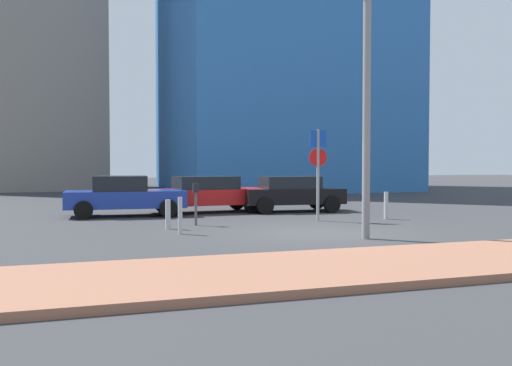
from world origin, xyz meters
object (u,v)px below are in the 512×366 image
object	(u,v)px
street_lamp	(367,88)
traffic_bollard_near	(386,206)
parked_car_black	(292,193)
parked_car_blue	(124,196)
parked_car_red	(207,193)
parking_meter	(196,198)
parking_sign_post	(318,163)
traffic_bollard_far	(180,216)
traffic_bollard_mid	(168,214)

from	to	relation	value
street_lamp	traffic_bollard_near	xyz separation A→B (m)	(3.20, 4.25, -3.35)
parked_car_black	street_lamp	world-z (taller)	street_lamp
parked_car_blue	parked_car_black	bearing A→B (deg)	-1.02
parked_car_red	parked_car_black	world-z (taller)	parked_car_red
parked_car_blue	parking_meter	world-z (taller)	parked_car_blue
parked_car_black	parking_meter	bearing A→B (deg)	-141.96
parking_sign_post	traffic_bollard_near	xyz separation A→B (m)	(2.48, -0.20, -1.45)
parked_car_black	traffic_bollard_near	xyz separation A→B (m)	(1.93, -3.85, -0.28)
street_lamp	parking_sign_post	bearing A→B (deg)	80.81
parked_car_red	traffic_bollard_far	xyz separation A→B (m)	(-2.28, -6.35, -0.24)
parked_car_black	parking_sign_post	world-z (taller)	parking_sign_post
street_lamp	traffic_bollard_mid	xyz separation A→B (m)	(-4.41, 3.76, -3.39)
traffic_bollard_mid	traffic_bollard_far	xyz separation A→B (m)	(0.10, -1.31, 0.08)
parked_car_black	traffic_bollard_near	world-z (taller)	parked_car_black
parking_meter	traffic_bollard_mid	bearing A→B (deg)	-145.52
parked_car_red	traffic_bollard_near	world-z (taller)	parked_car_red
traffic_bollard_near	traffic_bollard_mid	bearing A→B (deg)	-176.27
parked_car_red	parking_sign_post	world-z (taller)	parking_sign_post
parked_car_blue	street_lamp	size ratio (longest dim) A/B	0.68
parked_car_red	street_lamp	xyz separation A→B (m)	(2.02, -8.79, 3.07)
traffic_bollard_far	parked_car_red	bearing A→B (deg)	70.24
parked_car_blue	traffic_bollard_mid	distance (m)	4.55
parked_car_red	parked_car_black	bearing A→B (deg)	-11.74
parked_car_red	parked_car_black	distance (m)	3.37
parking_sign_post	street_lamp	distance (m)	4.89
parked_car_red	traffic_bollard_mid	world-z (taller)	parked_car_red
street_lamp	traffic_bollard_near	size ratio (longest dim) A/B	6.83
parking_sign_post	parked_car_black	bearing A→B (deg)	81.38
parking_sign_post	traffic_bollard_near	bearing A→B (deg)	-4.50
parked_car_black	parking_sign_post	distance (m)	3.88
traffic_bollard_mid	street_lamp	bearing A→B (deg)	-40.45
parked_car_blue	parking_meter	size ratio (longest dim) A/B	3.33
parking_sign_post	parking_meter	bearing A→B (deg)	-179.79
parked_car_red	traffic_bollard_mid	distance (m)	5.58
parked_car_blue	parked_car_black	size ratio (longest dim) A/B	1.07
parked_car_red	traffic_bollard_mid	bearing A→B (deg)	-115.34
parked_car_red	parking_sign_post	xyz separation A→B (m)	(2.74, -4.34, 1.17)
parking_sign_post	traffic_bollard_far	size ratio (longest dim) A/B	3.01
parking_sign_post	traffic_bollard_mid	bearing A→B (deg)	-172.32
parked_car_red	traffic_bollard_near	bearing A→B (deg)	-41.01
parked_car_blue	traffic_bollard_far	distance (m)	5.86
traffic_bollard_near	traffic_bollard_mid	distance (m)	7.62
parked_car_blue	parked_car_red	size ratio (longest dim) A/B	0.93
parked_car_black	parking_meter	world-z (taller)	parked_car_black
parking_meter	parked_car_red	bearing A→B (deg)	72.19
parked_car_blue	parked_car_black	world-z (taller)	parked_car_blue
parked_car_red	parking_sign_post	size ratio (longest dim) A/B	1.53
parked_car_blue	parking_sign_post	size ratio (longest dim) A/B	1.43
parking_sign_post	parking_meter	xyz separation A→B (m)	(-4.14, -0.02, -1.07)
traffic_bollard_mid	parked_car_black	bearing A→B (deg)	37.45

